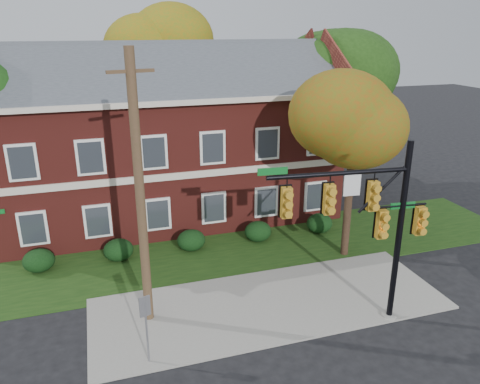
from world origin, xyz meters
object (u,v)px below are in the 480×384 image
object	(u,v)px
tree_right_rear	(345,66)
traffic_signal	(369,216)
hedge_right	(258,231)
apartment_building	(169,130)
utility_pole	(140,195)
hedge_far_left	(39,261)
hedge_left	(118,250)
tree_near_right	(361,119)
sign_post	(146,319)
hedge_far_right	(319,223)
hedge_center	(191,240)
tree_far_rear	(167,51)

from	to	relation	value
tree_right_rear	traffic_signal	bearing A→B (deg)	-115.27
hedge_right	tree_right_rear	world-z (taller)	tree_right_rear
apartment_building	utility_pole	distance (m)	10.83
hedge_far_left	hedge_left	xyz separation A→B (m)	(3.50, 0.00, 0.00)
hedge_right	tree_near_right	bearing A→B (deg)	-37.28
tree_near_right	sign_post	world-z (taller)	tree_near_right
traffic_signal	utility_pole	world-z (taller)	utility_pole
tree_near_right	hedge_right	bearing A→B (deg)	142.72
hedge_far_right	tree_right_rear	bearing A→B (deg)	54.77
apartment_building	sign_post	size ratio (longest dim) A/B	7.42
apartment_building	tree_near_right	xyz separation A→B (m)	(7.22, -8.09, 1.68)
utility_pole	tree_near_right	bearing A→B (deg)	1.04
traffic_signal	sign_post	xyz separation A→B (m)	(-7.81, 0.08, -2.58)
hedge_far_right	traffic_signal	bearing A→B (deg)	-106.07
hedge_left	tree_right_rear	bearing A→B (deg)	22.42
hedge_far_left	hedge_far_right	distance (m)	14.00
hedge_center	hedge_far_left	bearing A→B (deg)	180.00
hedge_right	hedge_far_left	bearing A→B (deg)	180.00
tree_near_right	utility_pole	world-z (taller)	utility_pole
traffic_signal	sign_post	bearing A→B (deg)	-174.92
apartment_building	tree_right_rear	size ratio (longest dim) A/B	1.77
hedge_far_left	hedge_right	world-z (taller)	same
tree_near_right	hedge_far_right	bearing A→B (deg)	94.52
traffic_signal	hedge_center	bearing A→B (deg)	127.13
hedge_center	sign_post	world-z (taller)	sign_post
hedge_center	tree_right_rear	bearing A→B (deg)	28.37
hedge_left	tree_right_rear	world-z (taller)	tree_right_rear
hedge_right	utility_pole	size ratio (longest dim) A/B	0.14
hedge_left	hedge_right	xyz separation A→B (m)	(7.00, 0.00, 0.00)
tree_right_rear	tree_far_rear	xyz separation A→B (m)	(-9.97, 6.98, 0.72)
hedge_far_right	tree_far_rear	bearing A→B (deg)	113.37
sign_post	apartment_building	bearing A→B (deg)	60.56
hedge_far_left	hedge_right	size ratio (longest dim) A/B	1.00
hedge_center	hedge_far_right	world-z (taller)	same
tree_near_right	tree_far_rear	size ratio (longest dim) A/B	0.74
tree_near_right	tree_right_rear	xyz separation A→B (m)	(4.09, 8.95, 1.45)
hedge_left	hedge_far_right	distance (m)	10.50
traffic_signal	hedge_far_left	bearing A→B (deg)	152.18
hedge_far_left	hedge_center	world-z (taller)	same
sign_post	traffic_signal	bearing A→B (deg)	-16.74
tree_right_rear	tree_far_rear	world-z (taller)	tree_far_rear
utility_pole	sign_post	world-z (taller)	utility_pole
hedge_far_left	tree_right_rear	distance (m)	20.75
hedge_far_left	tree_near_right	size ratio (longest dim) A/B	0.16
hedge_right	tree_far_rear	bearing A→B (deg)	99.36
apartment_building	hedge_center	xyz separation A→B (m)	(0.00, -5.25, -4.46)
hedge_far_right	hedge_center	bearing A→B (deg)	180.00
hedge_far_left	hedge_left	world-z (taller)	same
hedge_right	tree_far_rear	xyz separation A→B (m)	(-2.16, 13.09, 8.32)
tree_far_rear	hedge_far_left	bearing A→B (deg)	-122.50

